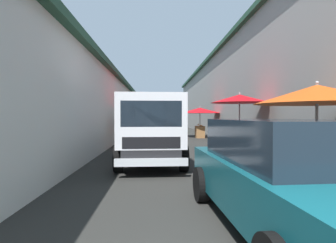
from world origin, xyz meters
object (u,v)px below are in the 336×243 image
object	(u,v)px
fruit_stall_near_right	(200,113)
hatchback_car	(289,175)
fruit_stall_mid_lane	(147,112)
fruit_stall_far_right	(318,104)
plastic_stool	(214,141)
fruit_stall_near_left	(238,108)
delivery_truck	(151,132)
vendor_by_crates	(162,125)

from	to	relation	value
fruit_stall_near_right	hatchback_car	xyz separation A→B (m)	(-15.02, 1.34, -0.99)
fruit_stall_mid_lane	fruit_stall_far_right	bearing A→B (deg)	-154.74
fruit_stall_near_right	hatchback_car	size ratio (longest dim) A/B	0.72
fruit_stall_mid_lane	plastic_stool	distance (m)	3.52
fruit_stall_near_right	plastic_stool	bearing A→B (deg)	177.14
fruit_stall_near_left	plastic_stool	xyz separation A→B (m)	(2.37, 0.43, -1.47)
delivery_truck	plastic_stool	distance (m)	5.65
fruit_stall_near_left	delivery_truck	world-z (taller)	fruit_stall_near_left
vendor_by_crates	plastic_stool	xyz separation A→B (m)	(-4.22, -2.38, -0.59)
hatchback_car	fruit_stall_far_right	bearing A→B (deg)	-39.78
hatchback_car	plastic_stool	size ratio (longest dim) A/B	9.18
delivery_truck	plastic_stool	size ratio (longest dim) A/B	11.40
fruit_stall_far_right	fruit_stall_mid_lane	size ratio (longest dim) A/B	1.01
fruit_stall_near_right	delivery_truck	xyz separation A→B (m)	(-10.57, 3.20, -0.69)
fruit_stall_far_right	hatchback_car	distance (m)	2.62
fruit_stall_near_right	hatchback_car	distance (m)	15.11
fruit_stall_mid_lane	hatchback_car	size ratio (longest dim) A/B	0.62
fruit_stall_near_left	fruit_stall_mid_lane	distance (m)	4.64
fruit_stall_far_right	fruit_stall_mid_lane	bearing A→B (deg)	25.26
hatchback_car	vendor_by_crates	xyz separation A→B (m)	(13.45, 1.33, 0.18)
fruit_stall_far_right	fruit_stall_near_left	xyz separation A→B (m)	(5.00, 0.07, 0.06)
vendor_by_crates	hatchback_car	bearing A→B (deg)	-174.36
plastic_stool	fruit_stall_near_left	bearing A→B (deg)	-169.72
fruit_stall_near_right	fruit_stall_near_left	distance (m)	8.16
fruit_stall_mid_lane	fruit_stall_near_left	bearing A→B (deg)	-128.25
delivery_truck	vendor_by_crates	bearing A→B (deg)	-3.43
fruit_stall_mid_lane	plastic_stool	xyz separation A→B (m)	(-0.50, -3.21, -1.36)
fruit_stall_near_right	vendor_by_crates	distance (m)	3.20
fruit_stall_near_right	fruit_stall_far_right	size ratio (longest dim) A/B	1.17
fruit_stall_near_left	vendor_by_crates	xyz separation A→B (m)	(6.59, 2.81, -0.88)
fruit_stall_far_right	fruit_stall_mid_lane	world-z (taller)	fruit_stall_mid_lane
fruit_stall_near_left	fruit_stall_mid_lane	size ratio (longest dim) A/B	0.98
fruit_stall_far_right	plastic_stool	world-z (taller)	fruit_stall_far_right
fruit_stall_near_right	delivery_truck	bearing A→B (deg)	163.14
hatchback_car	vendor_by_crates	bearing A→B (deg)	5.64
fruit_stall_far_right	fruit_stall_near_right	bearing A→B (deg)	0.92
fruit_stall_far_right	fruit_stall_near_left	size ratio (longest dim) A/B	1.02
vendor_by_crates	plastic_stool	size ratio (longest dim) A/B	3.67
vendor_by_crates	fruit_stall_near_right	bearing A→B (deg)	-59.44
fruit_stall_mid_lane	vendor_by_crates	xyz separation A→B (m)	(3.72, -0.84, -0.77)
plastic_stool	hatchback_car	bearing A→B (deg)	173.53
fruit_stall_near_right	delivery_truck	distance (m)	11.07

